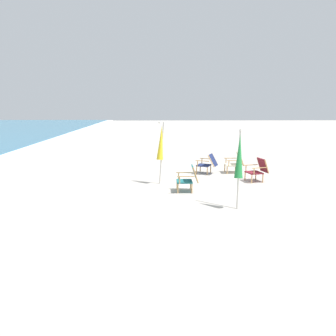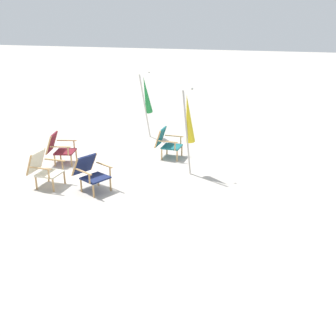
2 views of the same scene
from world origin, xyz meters
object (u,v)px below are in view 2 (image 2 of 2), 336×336
at_px(beach_chair_back_left, 167,142).
at_px(umbrella_furled_yellow, 188,119).
at_px(beach_chair_front_left, 90,172).
at_px(beach_chair_mid_center, 59,148).
at_px(umbrella_furled_green, 146,96).
at_px(beach_chair_back_right, 43,168).

height_order(beach_chair_back_left, umbrella_furled_yellow, umbrella_furled_yellow).
xyz_separation_m(beach_chair_back_left, umbrella_furled_yellow, (1.09, 0.88, 0.95)).
relative_size(beach_chair_front_left, umbrella_furled_yellow, 0.44).
distance_m(beach_chair_front_left, beach_chair_mid_center, 2.04).
bearing_deg(beach_chair_mid_center, umbrella_furled_green, 154.46).
relative_size(beach_chair_mid_center, umbrella_furled_green, 0.39).
xyz_separation_m(beach_chair_back_right, beach_chair_back_left, (-2.71, 2.05, 0.00)).
bearing_deg(umbrella_furled_green, beach_chair_back_left, 36.37).
relative_size(beach_chair_mid_center, umbrella_furled_yellow, 0.39).
relative_size(beach_chair_front_left, beach_chair_back_left, 1.13).
xyz_separation_m(beach_chair_back_left, umbrella_furled_green, (-1.58, -1.16, 0.92)).
bearing_deg(beach_chair_mid_center, beach_chair_back_left, 117.03).
bearing_deg(beach_chair_back_left, beach_chair_back_right, -37.09).
height_order(beach_chair_front_left, umbrella_furled_yellow, umbrella_furled_yellow).
height_order(beach_chair_mid_center, umbrella_furled_yellow, umbrella_furled_yellow).
bearing_deg(beach_chair_mid_center, beach_chair_front_left, 51.08).
xyz_separation_m(umbrella_furled_green, umbrella_furled_yellow, (2.66, 2.04, 0.03)).
xyz_separation_m(beach_chair_back_right, beach_chair_mid_center, (-1.42, -0.49, 0.00)).
height_order(beach_chair_mid_center, beach_chair_back_left, beach_chair_back_left).
bearing_deg(umbrella_furled_yellow, beach_chair_mid_center, -86.54).
xyz_separation_m(beach_chair_mid_center, umbrella_furled_green, (-2.87, 1.37, 0.92)).
height_order(beach_chair_front_left, beach_chair_mid_center, beach_chair_mid_center).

